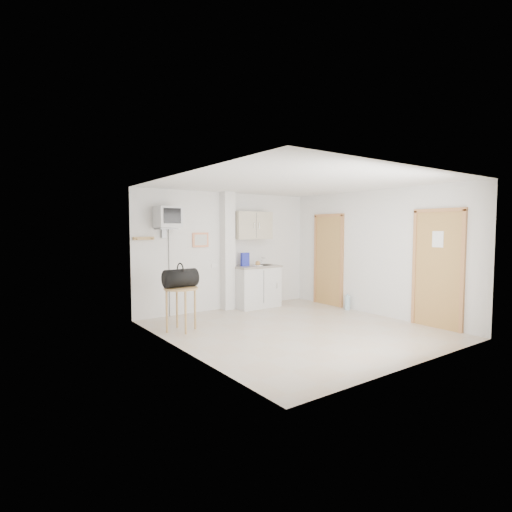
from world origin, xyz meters
TOP-DOWN VIEW (x-y plane):
  - ground at (0.00, 0.00)m, footprint 4.50×4.50m
  - room_envelope at (0.24, 0.09)m, footprint 4.24×4.54m
  - kitchenette at (0.57, 2.00)m, footprint 1.03×0.58m
  - crt_television at (-1.45, 2.02)m, footprint 0.44×0.45m
  - round_table at (-1.65, 1.05)m, footprint 0.57×0.57m
  - duffel_bag at (-1.64, 1.09)m, footprint 0.57×0.33m
  - water_bottle at (1.98, 0.59)m, footprint 0.12×0.12m

SIDE VIEW (x-z plane):
  - ground at x=0.00m, z-range 0.00..0.00m
  - water_bottle at x=1.98m, z-range -0.02..0.33m
  - round_table at x=-1.65m, z-range 0.26..1.00m
  - kitchenette at x=0.57m, z-range -0.25..1.85m
  - duffel_bag at x=-1.64m, z-range 0.69..1.11m
  - room_envelope at x=0.24m, z-range 0.26..2.81m
  - crt_television at x=-1.45m, z-range 0.86..3.01m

